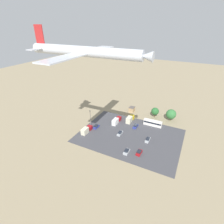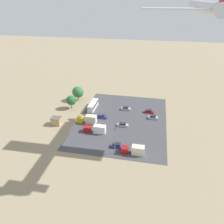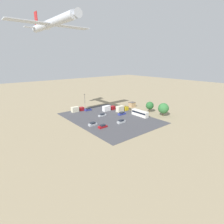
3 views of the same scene
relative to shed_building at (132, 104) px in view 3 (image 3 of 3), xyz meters
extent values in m
plane|color=gray|center=(-8.90, 16.26, -1.58)|extent=(400.00, 400.00, 0.00)
cube|color=#424247|center=(-8.90, 26.28, -1.54)|extent=(51.43, 37.44, 0.08)
cube|color=tan|center=(0.00, 0.00, -0.07)|extent=(3.12, 3.76, 3.03)
cube|color=#59514C|center=(0.00, 0.00, 1.51)|extent=(3.36, 4.00, 0.12)
cube|color=silver|center=(-16.92, 10.98, 0.05)|extent=(10.30, 2.59, 3.12)
cube|color=black|center=(-16.92, 10.98, 0.61)|extent=(9.89, 2.63, 0.87)
cube|color=#ADB2B7|center=(-12.61, 39.36, -1.06)|extent=(1.97, 4.13, 0.89)
cube|color=#1E232D|center=(-12.61, 39.36, -0.29)|extent=(1.65, 2.31, 0.65)
cube|color=maroon|center=(-17.89, 37.32, -1.09)|extent=(1.94, 4.23, 0.83)
cube|color=#1E232D|center=(-17.89, 37.32, -0.37)|extent=(1.63, 2.37, 0.61)
cube|color=navy|center=(-8.86, 17.17, -1.03)|extent=(1.91, 4.79, 0.94)
cube|color=#1E232D|center=(-8.86, 17.17, -0.22)|extent=(1.60, 2.68, 0.69)
cube|color=navy|center=(10.66, 27.63, -1.04)|extent=(1.96, 4.22, 0.94)
cube|color=#1E232D|center=(10.66, 27.63, -0.22)|extent=(1.65, 2.36, 0.69)
cube|color=#ADB2B7|center=(-3.87, 27.34, -1.10)|extent=(1.73, 4.59, 0.81)
cube|color=#1E232D|center=(-3.87, 27.34, -0.39)|extent=(1.45, 2.57, 0.60)
cube|color=#ADB2B7|center=(-18.63, 26.45, -1.05)|extent=(1.82, 4.38, 0.91)
cube|color=#1E232D|center=(-18.63, 26.45, -0.26)|extent=(1.53, 2.45, 0.67)
cube|color=maroon|center=(12.96, 30.70, -0.41)|extent=(2.44, 2.38, 2.18)
cube|color=beige|center=(12.96, 35.19, 0.05)|extent=(2.44, 4.23, 3.12)
cube|color=gold|center=(-3.64, 9.24, -0.29)|extent=(2.57, 2.49, 2.44)
cube|color=beige|center=(-3.64, 13.94, 0.24)|extent=(2.57, 4.42, 3.48)
cube|color=maroon|center=(2.82, 14.34, -0.40)|extent=(2.40, 2.62, 2.21)
cube|color=white|center=(2.82, 19.28, 0.07)|extent=(2.40, 4.65, 3.16)
cylinder|color=brown|center=(-24.89, 0.87, -0.47)|extent=(0.36, 0.36, 2.23)
sphere|color=#337038|center=(-24.89, 0.87, 2.84)|extent=(5.83, 5.83, 5.83)
cylinder|color=brown|center=(-15.37, 0.81, -0.41)|extent=(0.36, 0.36, 2.34)
sphere|color=#28602D|center=(-15.37, 0.81, 2.49)|extent=(4.62, 4.62, 4.62)
cylinder|color=gray|center=(14.24, 27.49, 3.25)|extent=(0.20, 0.20, 9.50)
cube|color=#4C4C51|center=(14.24, 27.49, 8.18)|extent=(0.90, 0.28, 0.20)
cylinder|color=silver|center=(-0.47, 50.40, 43.14)|extent=(39.25, 4.21, 3.26)
cone|color=silver|center=(-21.03, 49.90, 43.14)|extent=(3.66, 3.18, 3.09)
cube|color=silver|center=(-0.47, 50.40, 42.65)|extent=(6.35, 35.39, 0.36)
cube|color=silver|center=(15.98, 50.80, 43.31)|extent=(3.05, 12.60, 0.24)
cube|color=#B22323|center=(16.77, 50.82, 47.51)|extent=(3.53, 0.37, 6.27)
camera|label=1|loc=(-34.50, 97.53, 51.58)|focal=28.00mm
camera|label=2|loc=(72.27, 38.34, 45.68)|focal=35.00mm
camera|label=3|loc=(-78.79, 81.50, 28.44)|focal=28.00mm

